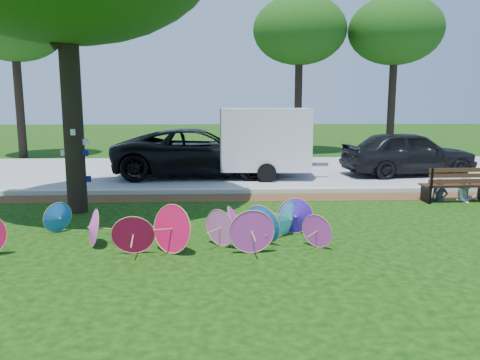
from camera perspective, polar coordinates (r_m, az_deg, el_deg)
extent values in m
plane|color=black|center=(7.90, -3.07, -8.90)|extent=(90.00, 90.00, 0.00)
cube|color=#472D16|center=(12.25, -2.82, -2.20)|extent=(90.00, 1.00, 0.01)
cube|color=#B7B5AD|center=(12.93, -2.79, -1.33)|extent=(90.00, 0.30, 0.12)
cube|color=gray|center=(17.03, -2.69, 1.12)|extent=(90.00, 8.00, 0.01)
cylinder|color=black|center=(11.10, -19.82, 8.99)|extent=(0.44, 0.44, 5.00)
cone|color=#D968BE|center=(8.98, -9.59, -5.03)|extent=(0.09, 0.52, 0.52)
cone|color=#D40E45|center=(7.92, -12.86, -6.38)|extent=(0.74, 0.35, 0.72)
cone|color=#DC3CBA|center=(8.57, -17.65, -5.56)|extent=(0.47, 0.70, 0.67)
cone|color=#D40E45|center=(7.93, -8.03, -5.78)|extent=(0.82, 0.71, 0.84)
cone|color=#3C16B8|center=(8.98, 6.77, -4.42)|extent=(0.69, 0.20, 0.69)
cone|color=#DC3CBA|center=(8.22, 9.52, -6.09)|extent=(0.55, 0.53, 0.61)
cone|color=#CB1AAE|center=(9.00, -0.42, -4.65)|extent=(0.43, 0.63, 0.56)
cone|color=#D968BE|center=(8.18, -2.23, -5.79)|extent=(0.59, 0.55, 0.68)
cone|color=blue|center=(8.26, 2.59, -5.42)|extent=(0.73, 0.68, 0.74)
cone|color=#52C7FB|center=(8.83, 6.00, -4.66)|extent=(0.58, 0.65, 0.68)
cone|color=blue|center=(9.64, -21.21, -4.28)|extent=(0.52, 0.56, 0.61)
cone|color=#52C7FB|center=(8.01, 1.20, -6.23)|extent=(0.51, 0.55, 0.64)
cone|color=#DC3CBA|center=(7.79, 1.40, -6.21)|extent=(0.78, 0.26, 0.77)
imported|color=black|center=(15.85, -5.00, 3.35)|extent=(5.86, 2.91, 1.60)
imported|color=black|center=(16.95, 19.81, 3.10)|extent=(4.65, 2.34, 1.52)
cube|color=silver|center=(15.40, 3.17, 5.03)|extent=(2.92, 1.94, 2.58)
imported|color=#323744|center=(12.83, 23.26, 0.03)|extent=(0.46, 0.37, 1.10)
imported|color=silver|center=(13.14, 26.03, 0.37)|extent=(0.68, 0.57, 1.25)
cylinder|color=black|center=(23.09, -25.30, 8.65)|extent=(0.36, 0.36, 5.00)
ellipsoid|color=#1A3C0D|center=(23.32, -25.90, 16.77)|extent=(4.40, 4.40, 3.20)
cylinder|color=black|center=(22.96, 7.11, 9.48)|extent=(0.36, 0.36, 5.00)
ellipsoid|color=#1A3C0D|center=(23.20, 7.28, 17.66)|extent=(4.40, 4.40, 3.20)
cylinder|color=black|center=(23.96, 18.00, 9.09)|extent=(0.36, 0.36, 5.00)
ellipsoid|color=#1A3C0D|center=(24.18, 18.42, 16.93)|extent=(4.40, 4.40, 3.20)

